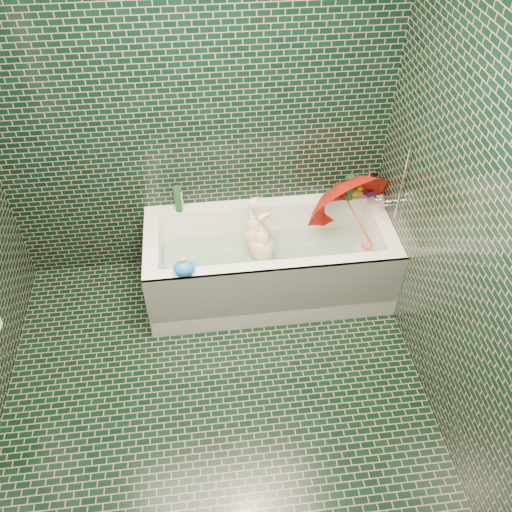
{
  "coord_description": "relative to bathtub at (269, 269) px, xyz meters",
  "views": [
    {
      "loc": [
        0.03,
        -1.7,
        2.98
      ],
      "look_at": [
        0.33,
        0.82,
        0.53
      ],
      "focal_mm": 38.0,
      "sensor_mm": 36.0,
      "label": 1
    }
  ],
  "objects": [
    {
      "name": "floor",
      "position": [
        -0.45,
        -1.01,
        -0.21
      ],
      "size": [
        2.8,
        2.8,
        0.0
      ],
      "primitive_type": "plane",
      "color": "black",
      "rests_on": "ground"
    },
    {
      "name": "bath_toy",
      "position": [
        -0.58,
        -0.32,
        0.4
      ],
      "size": [
        0.14,
        0.11,
        0.13
      ],
      "rotation": [
        0.0,
        0.0,
        -0.03
      ],
      "color": "blue",
      "rests_on": "bathtub"
    },
    {
      "name": "umbrella",
      "position": [
        0.61,
        0.08,
        0.37
      ],
      "size": [
        0.81,
        0.94,
        0.81
      ],
      "primitive_type": "imported",
      "rotation": [
        0.49,
        -0.11,
        0.33
      ],
      "color": "red",
      "rests_on": "bathtub"
    },
    {
      "name": "child",
      "position": [
        -0.04,
        0.04,
        0.1
      ],
      "size": [
        0.97,
        0.53,
        0.29
      ],
      "primitive_type": "imported",
      "rotation": [
        -1.48,
        0.0,
        -1.34
      ],
      "color": "beige",
      "rests_on": "bathtub"
    },
    {
      "name": "water",
      "position": [
        0.0,
        0.02,
        0.09
      ],
      "size": [
        1.48,
        0.53,
        0.0
      ],
      "primitive_type": "cube",
      "color": "silver",
      "rests_on": "bathtub"
    },
    {
      "name": "wall_right",
      "position": [
        0.85,
        -1.01,
        1.04
      ],
      "size": [
        0.0,
        2.8,
        2.8
      ],
      "primitive_type": "plane",
      "rotation": [
        1.57,
        0.0,
        -1.57
      ],
      "color": "black",
      "rests_on": "floor"
    },
    {
      "name": "wall_back",
      "position": [
        -0.45,
        0.39,
        1.04
      ],
      "size": [
        2.8,
        0.0,
        2.8
      ],
      "primitive_type": "plane",
      "rotation": [
        1.57,
        0.0,
        0.0
      ],
      "color": "black",
      "rests_on": "floor"
    },
    {
      "name": "bathtub",
      "position": [
        0.0,
        0.0,
        0.0
      ],
      "size": [
        1.7,
        0.75,
        0.55
      ],
      "color": "white",
      "rests_on": "floor"
    },
    {
      "name": "bottle_right_tall",
      "position": [
        0.62,
        0.31,
        0.44
      ],
      "size": [
        0.07,
        0.07,
        0.19
      ],
      "primitive_type": "cylinder",
      "rotation": [
        0.0,
        0.0,
        -0.23
      ],
      "color": "#13431B",
      "rests_on": "bathtub"
    },
    {
      "name": "faucet",
      "position": [
        0.81,
        0.01,
        0.56
      ],
      "size": [
        0.18,
        0.19,
        0.55
      ],
      "color": "silver",
      "rests_on": "wall_right"
    },
    {
      "name": "bottle_right_pump",
      "position": [
        0.78,
        0.36,
        0.44
      ],
      "size": [
        0.05,
        0.05,
        0.2
      ],
      "primitive_type": "cylinder",
      "rotation": [
        0.0,
        0.0,
        -0.08
      ],
      "color": "silver",
      "rests_on": "bathtub"
    },
    {
      "name": "soap_bottle_b",
      "position": [
        0.8,
        0.31,
        0.34
      ],
      "size": [
        0.1,
        0.1,
        0.18
      ],
      "primitive_type": "imported",
      "rotation": [
        0.0,
        0.0,
        0.31
      ],
      "color": "#4A1E72",
      "rests_on": "bathtub"
    },
    {
      "name": "bottle_left_short",
      "position": [
        -0.6,
        0.32,
        0.42
      ],
      "size": [
        0.06,
        0.06,
        0.17
      ],
      "primitive_type": "cylinder",
      "rotation": [
        0.0,
        0.0,
        -0.06
      ],
      "color": "white",
      "rests_on": "bathtub"
    },
    {
      "name": "soap_bottle_a",
      "position": [
        0.7,
        0.33,
        0.34
      ],
      "size": [
        0.11,
        0.11,
        0.24
      ],
      "primitive_type": "imported",
      "rotation": [
        0.0,
        0.0,
        0.21
      ],
      "color": "white",
      "rests_on": "bathtub"
    },
    {
      "name": "rubber_duck",
      "position": [
        0.67,
        0.33,
        0.38
      ],
      "size": [
        0.13,
        0.1,
        0.1
      ],
      "rotation": [
        0.0,
        0.0,
        -0.31
      ],
      "color": "gold",
      "rests_on": "bathtub"
    },
    {
      "name": "bottle_left_tall",
      "position": [
        -0.6,
        0.33,
        0.44
      ],
      "size": [
        0.07,
        0.07,
        0.2
      ],
      "primitive_type": "cylinder",
      "rotation": [
        0.0,
        0.0,
        0.2
      ],
      "color": "#13431B",
      "rests_on": "bathtub"
    },
    {
      "name": "bath_mat",
      "position": [
        0.0,
        0.02,
        -0.06
      ],
      "size": [
        1.35,
        0.47,
        0.01
      ],
      "primitive_type": "cube",
      "color": "green",
      "rests_on": "bathtub"
    },
    {
      "name": "soap_bottle_c",
      "position": [
        0.67,
        0.36,
        0.34
      ],
      "size": [
        0.14,
        0.14,
        0.15
      ],
      "primitive_type": "imported",
      "rotation": [
        0.0,
        0.0,
        -0.18
      ],
      "color": "#13431B",
      "rests_on": "bathtub"
    }
  ]
}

